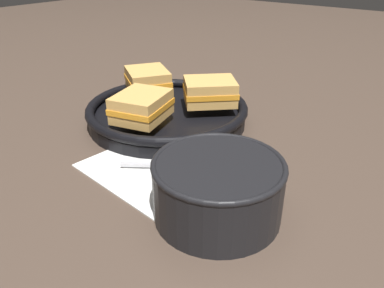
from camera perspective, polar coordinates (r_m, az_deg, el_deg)
The scene contains 8 objects.
ground_plane at distance 0.59m, azimuth -2.49°, elevation -4.23°, with size 4.00×4.00×0.00m, color #47382D.
napkin at distance 0.60m, azimuth -3.68°, elevation -3.68°, with size 0.26×0.23×0.00m.
soup_bowl at distance 0.48m, azimuth 3.96°, elevation -6.35°, with size 0.17×0.17×0.08m.
spoon at distance 0.59m, azimuth -0.91°, elevation -3.33°, with size 0.13×0.10×0.01m.
skillet at distance 0.75m, azimuth -3.77°, elevation 4.80°, with size 0.32×0.32×0.04m.
sandwich_near_left at distance 0.74m, azimuth 2.75°, elevation 8.02°, with size 0.13×0.13×0.05m.
sandwich_near_right at distance 0.81m, azimuth -6.78°, elevation 9.62°, with size 0.13×0.12×0.05m.
sandwich_far_left at distance 0.67m, azimuth -7.67°, elevation 5.74°, with size 0.10×0.12×0.05m.
Camera 1 is at (0.32, -0.38, 0.31)m, focal length 35.00 mm.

